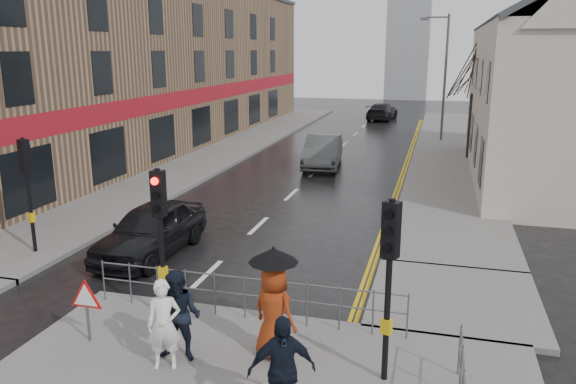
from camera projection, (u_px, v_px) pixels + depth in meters
The scene contains 21 objects.
ground at pixel (154, 325), 12.52m from camera, with size 120.00×120.00×0.00m, color black.
left_pavement at pixel (237, 145), 35.67m from camera, with size 4.00×44.00×0.14m, color #605E5B.
right_pavement at pixel (449, 149), 34.23m from camera, with size 4.00×40.00×0.14m, color #605E5B.
pavement_bridge_right at pixel (454, 299), 13.66m from camera, with size 4.00×4.20×0.14m, color #605E5B.
building_left_terrace at pixel (147, 65), 34.91m from camera, with size 8.00×42.00×10.00m, color #8D6B51.
church_tower at pixel (409, 24), 67.90m from camera, with size 5.00×5.00×18.00m, color #96989E.
traffic_signal_near_left at pixel (160, 217), 12.05m from camera, with size 0.28×0.27×3.40m.
traffic_signal_near_right at pixel (390, 259), 9.66m from camera, with size 0.34×0.33×3.40m.
traffic_signal_far_left at pixel (27, 175), 16.12m from camera, with size 0.34×0.33×3.40m.
guard_railing_front at pixel (244, 288), 12.38m from camera, with size 7.14×0.04×1.00m.
warning_sign at pixel (86, 300), 11.34m from camera, with size 0.80×0.07×1.35m.
street_lamp at pixel (443, 70), 36.06m from camera, with size 1.83×0.25×8.00m.
tree_near at pixel (475, 65), 29.92m from camera, with size 2.40×2.40×6.58m.
tree_far at pixel (476, 73), 37.45m from camera, with size 2.40×2.40×5.64m.
pedestrian_a at pixel (164, 324), 10.41m from camera, with size 0.63×0.42×1.74m, color white.
pedestrian_b at pixel (179, 316), 10.66m from camera, with size 0.88×0.68×1.81m, color black.
pedestrian_with_umbrella at pixel (274, 301), 10.70m from camera, with size 1.09×0.96×2.24m.
pedestrian_d at pixel (282, 371), 8.79m from camera, with size 1.09×0.46×1.87m, color black.
car_parked at pixel (151, 230), 16.63m from camera, with size 1.82×4.52×1.54m, color black.
car_mid at pixel (323, 151), 29.14m from camera, with size 1.72×4.94×1.63m, color #414446.
car_far at pixel (382, 111), 48.76m from camera, with size 2.03×5.00×1.45m, color black.
Camera 1 is at (5.89, -10.22, 5.96)m, focal length 35.00 mm.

